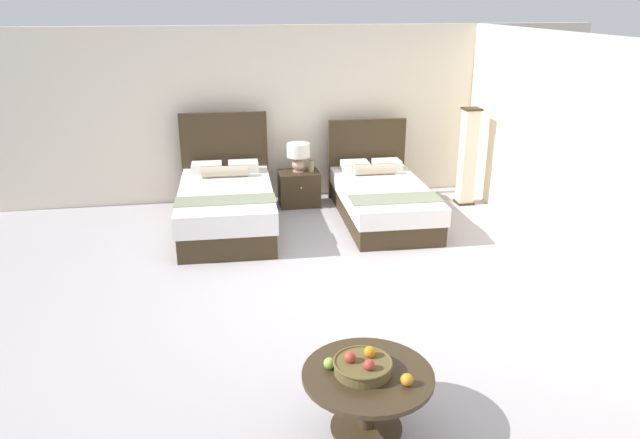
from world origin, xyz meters
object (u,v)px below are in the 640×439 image
(bed_near_corner, at_px, (382,198))
(loose_orange, at_px, (407,380))
(fruit_bowl, at_px, (363,365))
(floor_lamp_corner, at_px, (468,157))
(coffee_table, at_px, (367,387))
(nightstand, at_px, (299,188))
(table_lamp, at_px, (298,153))
(bed_near_window, at_px, (226,204))
(vase, at_px, (311,166))
(loose_apple, at_px, (329,363))

(bed_near_corner, relative_size, loose_orange, 25.84)
(fruit_bowl, distance_m, floor_lamp_corner, 5.30)
(coffee_table, relative_size, fruit_bowl, 2.21)
(nightstand, height_order, table_lamp, table_lamp)
(nightstand, height_order, fruit_bowl, fruit_bowl)
(table_lamp, relative_size, fruit_bowl, 1.01)
(bed_near_corner, bearing_deg, loose_orange, -103.80)
(bed_near_window, relative_size, loose_orange, 25.58)
(bed_near_corner, bearing_deg, vase, 140.06)
(table_lamp, relative_size, loose_apple, 5.10)
(table_lamp, distance_m, vase, 0.26)
(nightstand, relative_size, loose_apple, 7.12)
(nightstand, distance_m, fruit_bowl, 4.93)
(nightstand, bearing_deg, fruit_bowl, -93.30)
(nightstand, xyz_separation_m, floor_lamp_corner, (2.42, -0.37, 0.45))
(vase, height_order, loose_orange, vase)
(bed_near_window, height_order, floor_lamp_corner, floor_lamp_corner)
(nightstand, distance_m, floor_lamp_corner, 2.49)
(bed_near_window, relative_size, nightstand, 3.74)
(bed_near_window, bearing_deg, bed_near_corner, 0.09)
(fruit_bowl, bearing_deg, floor_lamp_corner, 59.26)
(coffee_table, bearing_deg, loose_apple, 158.51)
(loose_orange, distance_m, floor_lamp_corner, 5.34)
(nightstand, xyz_separation_m, table_lamp, (0.00, 0.02, 0.52))
(bed_near_corner, distance_m, fruit_bowl, 4.37)
(bed_near_corner, relative_size, coffee_table, 2.42)
(table_lamp, xyz_separation_m, coffee_table, (-0.25, -4.95, -0.42))
(bed_near_corner, height_order, loose_apple, bed_near_corner)
(table_lamp, bearing_deg, fruit_bowl, -93.29)
(fruit_bowl, relative_size, loose_orange, 4.83)
(bed_near_corner, height_order, loose_orange, bed_near_corner)
(bed_near_window, distance_m, nightstand, 1.32)
(nightstand, height_order, vase, vase)
(vase, xyz_separation_m, coffee_table, (-0.42, -4.89, -0.24))
(coffee_table, bearing_deg, fruit_bowl, 156.76)
(loose_apple, relative_size, floor_lamp_corner, 0.06)
(fruit_bowl, bearing_deg, nightstand, 86.70)
(bed_near_corner, height_order, table_lamp, bed_near_corner)
(nightstand, xyz_separation_m, coffee_table, (-0.25, -4.93, 0.10))
(nightstand, relative_size, table_lamp, 1.40)
(table_lamp, bearing_deg, nightstand, -90.00)
(loose_orange, bearing_deg, table_lamp, 89.64)
(bed_near_corner, distance_m, floor_lamp_corner, 1.50)
(vase, height_order, loose_apple, vase)
(nightstand, relative_size, coffee_table, 0.64)
(fruit_bowl, xyz_separation_m, loose_orange, (0.25, -0.19, -0.01))
(bed_near_window, distance_m, table_lamp, 1.40)
(table_lamp, relative_size, loose_orange, 4.90)
(floor_lamp_corner, bearing_deg, nightstand, 171.41)
(bed_near_corner, bearing_deg, floor_lamp_corner, 15.92)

